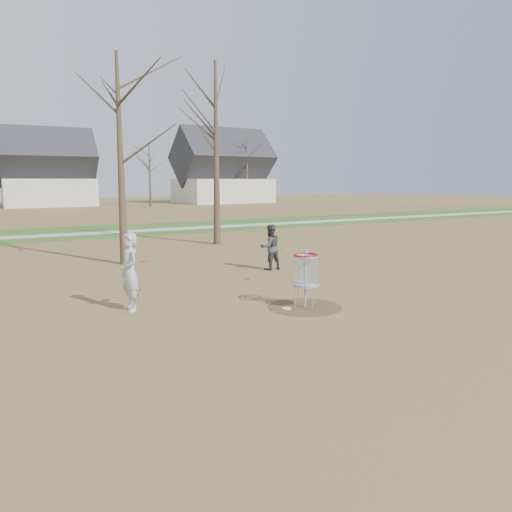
{
  "coord_description": "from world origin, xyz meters",
  "views": [
    {
      "loc": [
        -7.01,
        -9.56,
        3.06
      ],
      "look_at": [
        -0.5,
        1.5,
        1.1
      ],
      "focal_mm": 35.0,
      "sensor_mm": 36.0,
      "label": 1
    }
  ],
  "objects_px": {
    "player_standing": "(130,272)",
    "disc_grounded": "(287,308)",
    "disc_golf_basket": "(305,270)",
    "player_throwing": "(270,247)"
  },
  "relations": [
    {
      "from": "disc_golf_basket",
      "to": "disc_grounded",
      "type": "bearing_deg",
      "value": 173.12
    },
    {
      "from": "player_standing",
      "to": "disc_golf_basket",
      "type": "height_order",
      "value": "player_standing"
    },
    {
      "from": "player_standing",
      "to": "disc_golf_basket",
      "type": "xyz_separation_m",
      "value": [
        3.73,
        -1.84,
        -0.01
      ]
    },
    {
      "from": "player_throwing",
      "to": "disc_grounded",
      "type": "distance_m",
      "value": 5.4
    },
    {
      "from": "disc_grounded",
      "to": "disc_golf_basket",
      "type": "distance_m",
      "value": 1.02
    },
    {
      "from": "player_standing",
      "to": "disc_grounded",
      "type": "height_order",
      "value": "player_standing"
    },
    {
      "from": "player_throwing",
      "to": "disc_grounded",
      "type": "height_order",
      "value": "player_throwing"
    },
    {
      "from": "disc_golf_basket",
      "to": "player_throwing",
      "type": "bearing_deg",
      "value": 67.4
    },
    {
      "from": "disc_grounded",
      "to": "disc_golf_basket",
      "type": "height_order",
      "value": "disc_golf_basket"
    },
    {
      "from": "disc_grounded",
      "to": "disc_golf_basket",
      "type": "bearing_deg",
      "value": -6.88
    }
  ]
}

